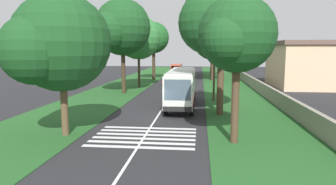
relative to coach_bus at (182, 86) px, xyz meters
The scene contains 20 objects.
ground 5.49m from the coach_bus, 159.13° to the left, with size 160.00×160.00×0.00m, color #262628.
grass_verge_left 14.50m from the coach_bus, 44.21° to the left, with size 120.00×8.00×0.04m, color #235623.
grass_verge_right 12.29m from the coach_bus, 31.91° to the right, with size 120.00×8.00×0.04m, color #235623.
centre_line 10.65m from the coach_bus, ahead, with size 110.00×0.16×0.01m, color silver.
coach_bus is the anchor object (origin of this frame).
zebra_crossing 11.25m from the coach_bus, behind, with size 4.95×6.80×0.01m.
trailing_car_0 20.73m from the coach_bus, ahead, with size 4.30×1.78×1.43m.
trailing_car_1 29.16m from the coach_bus, ahead, with size 4.30×1.78×1.43m.
trailing_minibus_0 37.60m from the coach_bus, ahead, with size 6.00×2.14×2.53m.
roadside_tree_left_0 18.24m from the coach_bus, 26.24° to the left, with size 7.88×6.62×10.82m.
roadside_tree_left_1 13.94m from the coach_bus, 146.75° to the left, with size 7.53×6.38×9.36m.
roadside_tree_left_2 29.01m from the coach_bus, 14.58° to the left, with size 6.71×5.87×10.87m.
roadside_tree_left_3 13.73m from the coach_bus, 43.29° to the left, with size 9.04×7.25×12.17m.
roadside_tree_right_0 12.93m from the coach_bus, 161.38° to the right, with size 5.53×4.61×8.93m.
roadside_tree_right_1 7.62m from the coach_bus, 133.87° to the right, with size 8.97×7.09×11.84m.
roadside_tree_right_2 27.90m from the coach_bus, ahead, with size 7.54×6.43×10.37m.
roadside_tree_right_3 38.29m from the coach_bus, ahead, with size 8.32×6.93×10.41m.
utility_pole 5.60m from the coach_bus, 40.03° to the right, with size 0.24×1.40×7.85m.
roadside_wall 18.20m from the coach_bus, 32.68° to the right, with size 70.00×0.40×1.50m, color gray.
roadside_building 26.30m from the coach_bus, 43.72° to the right, with size 13.32×10.32×7.02m.
Camera 1 is at (-25.66, -3.63, 5.75)m, focal length 32.74 mm.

